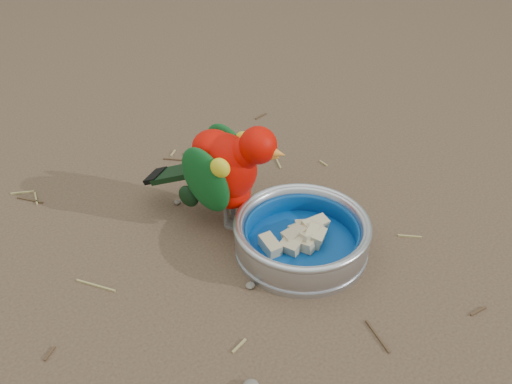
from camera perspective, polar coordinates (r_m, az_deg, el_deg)
ground at (r=0.93m, az=-1.81°, el=-7.39°), size 60.00×60.00×0.00m
food_bowl at (r=0.95m, az=4.52°, el=-5.52°), size 0.22×0.22×0.02m
bowl_wall at (r=0.94m, az=4.61°, el=-4.14°), size 0.22×0.22×0.04m
fruit_wedges at (r=0.94m, az=4.59°, el=-4.46°), size 0.13×0.13×0.03m
lory_parrot at (r=0.96m, az=-3.02°, el=1.67°), size 0.22×0.26×0.19m
ground_debris at (r=0.92m, az=-4.31°, el=-8.10°), size 0.90×0.80×0.01m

